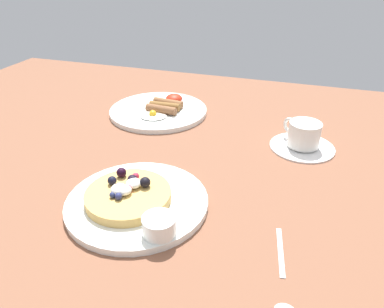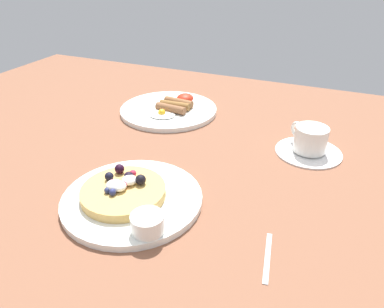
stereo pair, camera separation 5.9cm
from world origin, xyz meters
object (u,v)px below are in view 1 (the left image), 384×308
Objects in this scene: pancake_plate at (137,202)px; coffee_cup at (304,133)px; coffee_saucer at (302,146)px; syrup_ramekin at (159,225)px; breakfast_plate at (158,111)px; teaspoon at (283,283)px.

coffee_cup is (27.42, 31.86, 3.07)cm from pancake_plate.
syrup_ramekin is at bearing -117.58° from coffee_saucer.
coffee_saucer is at bearing 49.04° from pancake_plate.
syrup_ramekin reaches higher than breakfast_plate.
coffee_cup is at bearing 138.46° from coffee_saucer.
breakfast_plate is 41.03cm from coffee_saucer.
syrup_ramekin is 20.30cm from teaspoon.
coffee_cup reaches higher than teaspoon.
breakfast_plate is 64.28cm from teaspoon.
coffee_saucer is 3.34cm from coffee_cup.
teaspoon is (19.89, -3.09, -2.65)cm from syrup_ramekin.
teaspoon is (-0.36, -41.86, -0.15)cm from coffee_saucer.
coffee_cup is at bearing -12.05° from breakfast_plate.
syrup_ramekin is 0.36× the size of coffee_saucer.
syrup_ramekin is 0.33× the size of teaspoon.
breakfast_plate is (-12.56, 40.39, 0.00)cm from pancake_plate.
pancake_plate is at bearing 159.58° from teaspoon.
syrup_ramekin is (7.30, -7.03, 2.24)cm from pancake_plate.
breakfast_plate is at bearing 112.72° from syrup_ramekin.
pancake_plate is 10.38cm from syrup_ramekin.
coffee_cup is 42.12cm from teaspoon.
coffee_saucer is (20.25, 38.77, -2.50)cm from syrup_ramekin.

